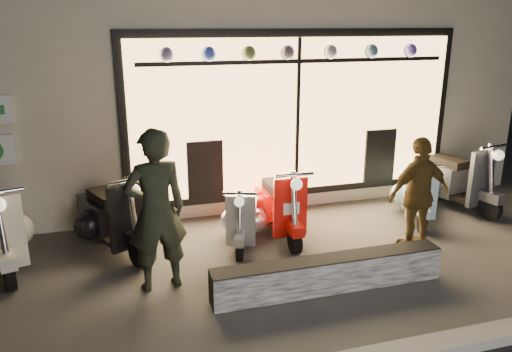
{
  "coord_description": "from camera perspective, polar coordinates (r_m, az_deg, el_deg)",
  "views": [
    {
      "loc": [
        -2.02,
        -5.35,
        2.96
      ],
      "look_at": [
        -0.27,
        0.6,
        1.05
      ],
      "focal_mm": 35.0,
      "sensor_mm": 36.0,
      "label": 1
    }
  ],
  "objects": [
    {
      "name": "shop_building",
      "position": [
        10.56,
        -5.41,
        12.4
      ],
      "size": [
        10.2,
        6.23,
        4.2
      ],
      "color": "beige",
      "rests_on": "ground"
    },
    {
      "name": "woman",
      "position": [
        6.96,
        18.12,
        -2.01
      ],
      "size": [
        0.94,
        0.45,
        1.56
      ],
      "primitive_type": "imported",
      "rotation": [
        0.0,
        0.0,
        3.22
      ],
      "color": "brown",
      "rests_on": "ground"
    },
    {
      "name": "scooter_red",
      "position": [
        7.3,
        2.47,
        -3.25
      ],
      "size": [
        0.47,
        1.46,
        1.05
      ],
      "rotation": [
        0.0,
        0.0,
        -0.01
      ],
      "color": "black",
      "rests_on": "ground"
    },
    {
      "name": "scooter_silver",
      "position": [
        7.02,
        -1.46,
        -4.69
      ],
      "size": [
        0.65,
        1.21,
        0.87
      ],
      "rotation": [
        0.0,
        0.0,
        -0.34
      ],
      "color": "black",
      "rests_on": "ground"
    },
    {
      "name": "scooter_black",
      "position": [
        7.11,
        -16.46,
        -4.39
      ],
      "size": [
        0.9,
        1.5,
        1.1
      ],
      "rotation": [
        0.0,
        0.0,
        0.42
      ],
      "color": "black",
      "rests_on": "ground"
    },
    {
      "name": "scooter_grey",
      "position": [
        8.99,
        21.23,
        -0.25
      ],
      "size": [
        0.73,
        1.59,
        1.13
      ],
      "rotation": [
        0.0,
        0.0,
        0.22
      ],
      "color": "black",
      "rests_on": "ground"
    },
    {
      "name": "graffiti_barrier",
      "position": [
        5.9,
        8.31,
        -10.99
      ],
      "size": [
        2.76,
        0.28,
        0.4
      ],
      "primitive_type": "cube",
      "color": "black",
      "rests_on": "ground"
    },
    {
      "name": "ground",
      "position": [
        6.44,
        3.88,
        -10.3
      ],
      "size": [
        40.0,
        40.0,
        0.0
      ],
      "primitive_type": "plane",
      "color": "#383533",
      "rests_on": "ground"
    },
    {
      "name": "scooter_blue",
      "position": [
        8.31,
        17.81,
        -1.73
      ],
      "size": [
        0.8,
        1.32,
        0.97
      ],
      "rotation": [
        0.0,
        0.0,
        -0.43
      ],
      "color": "black",
      "rests_on": "ground"
    },
    {
      "name": "man",
      "position": [
        5.7,
        -11.35,
        -3.94
      ],
      "size": [
        0.75,
        0.55,
        1.89
      ],
      "primitive_type": "imported",
      "rotation": [
        0.0,
        0.0,
        3.29
      ],
      "color": "black",
      "rests_on": "ground"
    }
  ]
}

